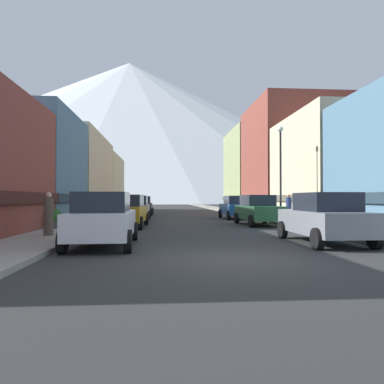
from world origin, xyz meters
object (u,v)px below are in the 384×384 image
Objects in this scene: car_right_1 at (258,210)px; pedestrian_1 at (75,211)px; car_right_2 at (236,207)px; potted_plant_0 at (93,210)px; parking_meter_near at (330,211)px; car_left_3 at (142,206)px; potted_plant_2 at (55,219)px; potted_plant_1 at (55,217)px; car_left_2 at (136,208)px; car_left_1 at (127,211)px; car_right_0 at (324,218)px; streetlamp_right at (281,159)px; fire_hydrant_near at (382,230)px; pedestrian_0 at (49,215)px; pedestrian_2 at (289,208)px; car_left_0 at (103,219)px.

pedestrian_1 is at bearing -166.52° from car_right_1.
car_right_2 reaches higher than potted_plant_0.
parking_meter_near is at bearing -42.82° from potted_plant_0.
car_left_3 reaches higher than potted_plant_2.
potted_plant_1 is 1.08× the size of potted_plant_2.
car_left_2 and car_left_3 have the same top height.
car_left_1 and car_right_0 have the same top height.
pedestrian_1 reaches higher than car_right_2.
fire_hydrant_near is at bearing -89.44° from streetlamp_right.
streetlamp_right reaches higher than pedestrian_1.
potted_plant_0 is at bearing 127.40° from fire_hydrant_near.
pedestrian_0 reaches higher than parking_meter_near.
car_left_3 is at bearing 124.75° from streetlamp_right.
car_left_1 is at bearing -89.98° from car_left_2.
car_left_3 is at bearing 111.49° from fire_hydrant_near.
car_left_3 is at bearing 108.53° from car_right_0.
car_left_3 is 25.26m from fire_hydrant_near.
car_right_0 is (7.60, -14.82, 0.00)m from car_left_2.
pedestrian_2 reaches higher than potted_plant_0.
fire_hydrant_near is at bearing -94.00° from pedestrian_2.
car_right_2 is at bearing 42.16° from pedestrian_1.
potted_plant_2 is at bearing -146.31° from car_left_1.
car_right_1 is at bearing 50.23° from car_left_0.
car_left_0 is 22.90m from car_left_3.
pedestrian_0 reaches higher than car_right_0.
car_left_2 is 3.31× the size of parking_meter_near.
potted_plant_2 is 3.64m from pedestrian_0.
car_right_1 is at bearing 99.64° from fire_hydrant_near.
pedestrian_2 reaches higher than fire_hydrant_near.
streetlamp_right is at bearing 14.47° from pedestrian_1.
potted_plant_1 is (-3.20, 5.84, -0.23)m from car_left_0.
fire_hydrant_near is 0.68× the size of potted_plant_0.
car_left_3 is 6.26× the size of fire_hydrant_near.
pedestrian_2 is 0.29× the size of streetlamp_right.
car_right_1 is 9.87m from fire_hydrant_near.
car_left_1 reaches higher than potted_plant_1.
car_left_2 reaches higher than potted_plant_2.
car_left_3 and car_right_2 have the same top height.
car_left_0 is 3.37m from pedestrian_0.
car_right_0 is 10.89m from pedestrian_2.
car_right_2 reaches higher than parking_meter_near.
pedestrian_0 reaches higher than car_left_1.
car_right_1 reaches higher than fire_hydrant_near.
car_right_2 is 0.76× the size of streetlamp_right.
car_left_1 is at bearing -67.40° from potted_plant_0.
pedestrian_1 reaches higher than car_right_1.
pedestrian_1 is at bearing 90.00° from pedestrian_0.
car_left_2 is 0.99× the size of car_right_2.
car_right_1 is 12.14m from pedestrian_0.
car_right_2 is at bearing 104.22° from streetlamp_right.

